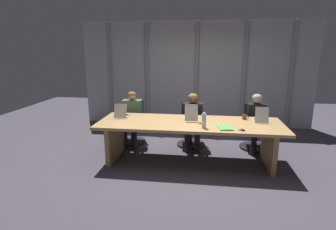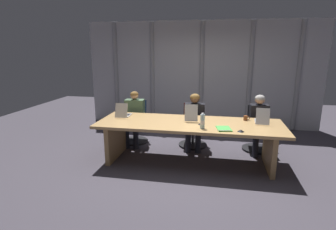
{
  "view_description": "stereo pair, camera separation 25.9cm",
  "coord_description": "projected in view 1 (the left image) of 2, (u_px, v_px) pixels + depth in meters",
  "views": [
    {
      "loc": [
        0.24,
        -4.7,
        2.04
      ],
      "look_at": [
        -0.41,
        0.08,
        0.85
      ],
      "focal_mm": 28.94,
      "sensor_mm": 36.0,
      "label": 1
    },
    {
      "loc": [
        0.5,
        -4.66,
        2.04
      ],
      "look_at": [
        -0.41,
        0.08,
        0.85
      ],
      "focal_mm": 28.94,
      "sensor_mm": 36.0,
      "label": 2
    }
  ],
  "objects": [
    {
      "name": "ground_plane",
      "position": [
        189.0,
        161.0,
        5.04
      ],
      "size": [
        12.15,
        12.15,
        0.0
      ],
      "primitive_type": "plane",
      "color": "#47424C"
    },
    {
      "name": "conference_table",
      "position": [
        190.0,
        131.0,
        4.9
      ],
      "size": [
        3.3,
        1.12,
        0.75
      ],
      "color": "tan",
      "rests_on": "ground_plane"
    },
    {
      "name": "curtain_backdrop",
      "position": [
        196.0,
        75.0,
        7.16
      ],
      "size": [
        6.07,
        0.17,
        2.74
      ],
      "color": "#B2B2B7",
      "rests_on": "ground_plane"
    },
    {
      "name": "laptop_left_end",
      "position": [
        122.0,
        114.0,
        5.22
      ],
      "size": [
        0.25,
        0.41,
        0.28
      ],
      "rotation": [
        0.0,
        0.0,
        1.62
      ],
      "color": "beige",
      "rests_on": "conference_table"
    },
    {
      "name": "laptop_left_mid",
      "position": [
        191.0,
        116.0,
        5.03
      ],
      "size": [
        0.28,
        0.42,
        0.31
      ],
      "rotation": [
        0.0,
        0.0,
        1.7
      ],
      "color": "#BCBCC1",
      "rests_on": "conference_table"
    },
    {
      "name": "laptop_center",
      "position": [
        260.0,
        118.0,
        4.9
      ],
      "size": [
        0.26,
        0.45,
        0.29
      ],
      "rotation": [
        0.0,
        0.0,
        1.5
      ],
      "color": "#BCBCC1",
      "rests_on": "conference_table"
    },
    {
      "name": "office_chair_left_end",
      "position": [
        132.0,
        127.0,
        6.01
      ],
      "size": [
        0.6,
        0.6,
        0.91
      ],
      "rotation": [
        0.0,
        0.0,
        -1.59
      ],
      "color": "navy",
      "rests_on": "ground_plane"
    },
    {
      "name": "office_chair_left_mid",
      "position": [
        191.0,
        130.0,
        5.84
      ],
      "size": [
        0.6,
        0.6,
        0.89
      ],
      "rotation": [
        0.0,
        0.0,
        -1.5
      ],
      "color": "#511E19",
      "rests_on": "ground_plane"
    },
    {
      "name": "office_chair_center",
      "position": [
        255.0,
        132.0,
        5.67
      ],
      "size": [
        0.6,
        0.6,
        0.89
      ],
      "rotation": [
        0.0,
        0.0,
        -1.59
      ],
      "color": "black",
      "rests_on": "ground_plane"
    },
    {
      "name": "person_left_end",
      "position": [
        132.0,
        116.0,
        5.79
      ],
      "size": [
        0.44,
        0.56,
        1.15
      ],
      "rotation": [
        0.0,
        0.0,
        -1.5
      ],
      "color": "#4C6B4C",
      "rests_on": "ground_plane"
    },
    {
      "name": "person_left_mid",
      "position": [
        193.0,
        117.0,
        5.62
      ],
      "size": [
        0.43,
        0.56,
        1.14
      ],
      "rotation": [
        0.0,
        0.0,
        -1.53
      ],
      "color": "black",
      "rests_on": "ground_plane"
    },
    {
      "name": "person_center",
      "position": [
        257.0,
        120.0,
        5.45
      ],
      "size": [
        0.39,
        0.57,
        1.15
      ],
      "rotation": [
        0.0,
        0.0,
        -1.49
      ],
      "color": "black",
      "rests_on": "ground_plane"
    },
    {
      "name": "water_bottle_primary",
      "position": [
        204.0,
        121.0,
        4.5
      ],
      "size": [
        0.08,
        0.08,
        0.26
      ],
      "color": "silver",
      "rests_on": "conference_table"
    },
    {
      "name": "coffee_mug_near",
      "position": [
        245.0,
        117.0,
        5.06
      ],
      "size": [
        0.12,
        0.08,
        0.09
      ],
      "color": "brown",
      "rests_on": "conference_table"
    },
    {
      "name": "conference_mic_left_side",
      "position": [
        242.0,
        129.0,
        4.37
      ],
      "size": [
        0.11,
        0.11,
        0.03
      ],
      "primitive_type": "cone",
      "color": "black",
      "rests_on": "conference_table"
    },
    {
      "name": "conference_mic_middle",
      "position": [
        202.0,
        123.0,
        4.74
      ],
      "size": [
        0.11,
        0.11,
        0.03
      ],
      "primitive_type": "cone",
      "color": "black",
      "rests_on": "conference_table"
    },
    {
      "name": "spiral_notepad",
      "position": [
        225.0,
        128.0,
        4.49
      ],
      "size": [
        0.27,
        0.34,
        0.03
      ],
      "rotation": [
        0.0,
        0.0,
        0.2
      ],
      "color": "#4CB74C",
      "rests_on": "conference_table"
    }
  ]
}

